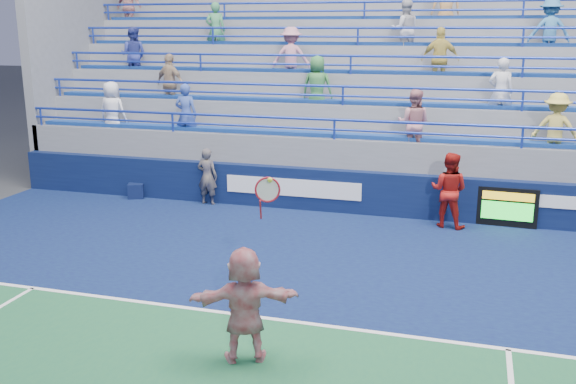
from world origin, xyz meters
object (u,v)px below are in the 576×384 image
(serve_speed_board, at_px, (507,207))
(ball_girl, at_px, (449,190))
(tennis_player, at_px, (245,305))
(line_judge, at_px, (207,176))
(judge_chair, at_px, (137,190))

(serve_speed_board, height_order, ball_girl, ball_girl)
(tennis_player, distance_m, ball_girl, 7.68)
(line_judge, xyz_separation_m, ball_girl, (6.26, -0.28, 0.13))
(serve_speed_board, xyz_separation_m, ball_girl, (-1.36, -0.42, 0.42))
(judge_chair, bearing_deg, ball_girl, -2.25)
(tennis_player, bearing_deg, serve_speed_board, 63.70)
(serve_speed_board, bearing_deg, line_judge, -178.98)
(tennis_player, relative_size, line_judge, 1.77)
(line_judge, bearing_deg, ball_girl, -179.90)
(judge_chair, bearing_deg, serve_speed_board, 0.49)
(judge_chair, height_order, ball_girl, ball_girl)
(serve_speed_board, bearing_deg, tennis_player, -116.30)
(serve_speed_board, relative_size, judge_chair, 1.85)
(line_judge, relative_size, ball_girl, 0.85)
(tennis_player, xyz_separation_m, line_judge, (-3.81, 7.56, -0.08))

